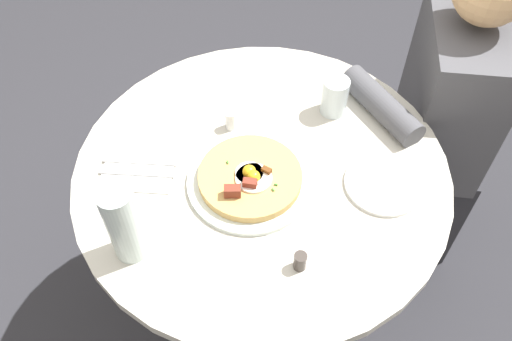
% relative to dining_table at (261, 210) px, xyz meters
% --- Properties ---
extents(ground_plane, '(6.00, 6.00, 0.00)m').
position_rel_dining_table_xyz_m(ground_plane, '(0.00, 0.00, -0.58)').
color(ground_plane, '#2D2D33').
extents(dining_table, '(0.91, 0.91, 0.76)m').
position_rel_dining_table_xyz_m(dining_table, '(0.00, 0.00, 0.00)').
color(dining_table, beige).
rests_on(dining_table, ground_plane).
extents(person_seated, '(0.48, 0.47, 1.14)m').
position_rel_dining_table_xyz_m(person_seated, '(-0.39, 0.51, -0.07)').
color(person_seated, '#2D2D33').
rests_on(person_seated, ground_plane).
extents(pizza_plate, '(0.30, 0.30, 0.01)m').
position_rel_dining_table_xyz_m(pizza_plate, '(0.05, -0.02, 0.19)').
color(pizza_plate, silver).
rests_on(pizza_plate, dining_table).
extents(breakfast_pizza, '(0.24, 0.24, 0.05)m').
position_rel_dining_table_xyz_m(breakfast_pizza, '(0.05, -0.02, 0.21)').
color(breakfast_pizza, tan).
rests_on(breakfast_pizza, pizza_plate).
extents(bread_plate, '(0.19, 0.19, 0.01)m').
position_rel_dining_table_xyz_m(bread_plate, '(0.02, 0.29, 0.19)').
color(bread_plate, white).
rests_on(bread_plate, dining_table).
extents(napkin, '(0.15, 0.18, 0.00)m').
position_rel_dining_table_xyz_m(napkin, '(0.04, -0.30, 0.18)').
color(napkin, white).
rests_on(napkin, dining_table).
extents(fork, '(0.02, 0.18, 0.00)m').
position_rel_dining_table_xyz_m(fork, '(0.05, -0.29, 0.19)').
color(fork, silver).
rests_on(fork, napkin).
extents(knife, '(0.02, 0.18, 0.00)m').
position_rel_dining_table_xyz_m(knife, '(0.02, -0.30, 0.19)').
color(knife, silver).
rests_on(knife, napkin).
extents(water_glass, '(0.07, 0.07, 0.10)m').
position_rel_dining_table_xyz_m(water_glass, '(-0.22, 0.16, 0.23)').
color(water_glass, silver).
rests_on(water_glass, dining_table).
extents(water_bottle, '(0.07, 0.07, 0.21)m').
position_rel_dining_table_xyz_m(water_bottle, '(0.25, -0.25, 0.29)').
color(water_bottle, silver).
rests_on(water_bottle, dining_table).
extents(salt_shaker, '(0.03, 0.03, 0.05)m').
position_rel_dining_table_xyz_m(salt_shaker, '(-0.13, -0.09, 0.21)').
color(salt_shaker, white).
rests_on(salt_shaker, dining_table).
extents(pepper_shaker, '(0.03, 0.03, 0.05)m').
position_rel_dining_table_xyz_m(pepper_shaker, '(0.25, 0.11, 0.20)').
color(pepper_shaker, '#3F3833').
rests_on(pepper_shaker, dining_table).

